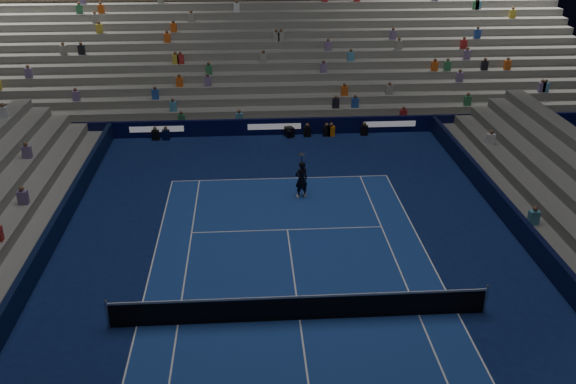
# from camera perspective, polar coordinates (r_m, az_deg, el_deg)

# --- Properties ---
(ground) EXTENTS (90.00, 90.00, 0.00)m
(ground) POSITION_cam_1_polar(r_m,az_deg,el_deg) (21.86, 1.06, -11.50)
(ground) COLOR #0C1949
(ground) RESTS_ON ground
(court_surface) EXTENTS (10.97, 23.77, 0.01)m
(court_surface) POSITION_cam_1_polar(r_m,az_deg,el_deg) (21.85, 1.06, -11.49)
(court_surface) COLOR navy
(court_surface) RESTS_ON ground
(sponsor_barrier_far) EXTENTS (44.00, 0.25, 1.00)m
(sponsor_barrier_far) POSITION_cam_1_polar(r_m,az_deg,el_deg) (38.12, -1.25, 5.95)
(sponsor_barrier_far) COLOR black
(sponsor_barrier_far) RESTS_ON ground
(sponsor_barrier_west) EXTENTS (0.25, 37.00, 1.00)m
(sponsor_barrier_west) POSITION_cam_1_polar(r_m,az_deg,el_deg) (23.00, -24.23, -10.47)
(sponsor_barrier_west) COLOR black
(sponsor_barrier_west) RESTS_ON ground
(grandstand_main) EXTENTS (44.00, 15.20, 11.20)m
(grandstand_main) POSITION_cam_1_polar(r_m,az_deg,el_deg) (46.41, -1.84, 13.13)
(grandstand_main) COLOR slate
(grandstand_main) RESTS_ON ground
(tennis_net) EXTENTS (12.90, 0.10, 1.10)m
(tennis_net) POSITION_cam_1_polar(r_m,az_deg,el_deg) (21.56, 1.07, -10.42)
(tennis_net) COLOR #B2B2B7
(tennis_net) RESTS_ON ground
(tennis_player) EXTENTS (0.77, 0.64, 1.80)m
(tennis_player) POSITION_cam_1_polar(r_m,az_deg,el_deg) (29.85, 1.22, 1.15)
(tennis_player) COLOR black
(tennis_player) RESTS_ON ground
(broadcast_camera) EXTENTS (0.60, 0.96, 0.59)m
(broadcast_camera) POSITION_cam_1_polar(r_m,az_deg,el_deg) (37.81, 0.12, 5.47)
(broadcast_camera) COLOR black
(broadcast_camera) RESTS_ON ground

